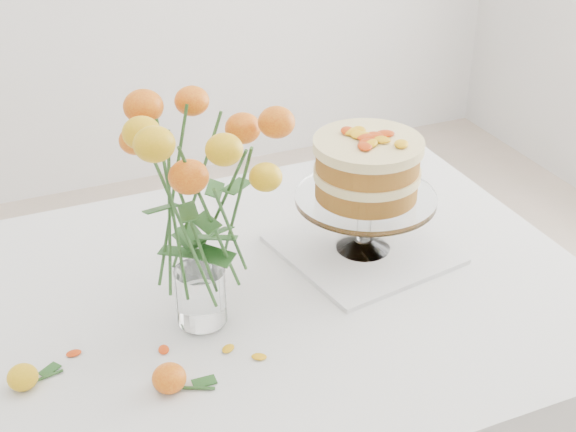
# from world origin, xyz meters

# --- Properties ---
(table) EXTENTS (1.43, 0.93, 0.76)m
(table) POSITION_xyz_m (0.00, 0.00, 0.67)
(table) COLOR tan
(table) RESTS_ON ground
(napkin) EXTENTS (0.35, 0.35, 0.01)m
(napkin) POSITION_xyz_m (0.33, 0.04, 0.76)
(napkin) COLOR silver
(napkin) RESTS_ON table
(cake_stand) EXTENTS (0.27, 0.27, 0.25)m
(cake_stand) POSITION_xyz_m (0.33, 0.04, 0.93)
(cake_stand) COLOR white
(cake_stand) RESTS_ON napkin
(rose_vase) EXTENTS (0.30, 0.30, 0.44)m
(rose_vase) POSITION_xyz_m (-0.04, -0.05, 1.02)
(rose_vase) COLOR white
(rose_vase) RESTS_ON table
(loose_rose_near) EXTENTS (0.09, 0.05, 0.04)m
(loose_rose_near) POSITION_xyz_m (-0.35, -0.10, 0.78)
(loose_rose_near) COLOR #F3AF15
(loose_rose_near) RESTS_ON table
(loose_rose_far) EXTENTS (0.09, 0.06, 0.05)m
(loose_rose_far) POSITION_xyz_m (-0.14, -0.20, 0.78)
(loose_rose_far) COLOR #D03E0A
(loose_rose_far) RESTS_ON table
(stray_petal_a) EXTENTS (0.03, 0.02, 0.00)m
(stray_petal_a) POSITION_xyz_m (-0.12, -0.10, 0.76)
(stray_petal_a) COLOR #F4AD0F
(stray_petal_a) RESTS_ON table
(stray_petal_b) EXTENTS (0.03, 0.02, 0.00)m
(stray_petal_b) POSITION_xyz_m (-0.02, -0.14, 0.76)
(stray_petal_b) COLOR #F4AD0F
(stray_petal_b) RESTS_ON table
(stray_petal_c) EXTENTS (0.03, 0.02, 0.00)m
(stray_petal_c) POSITION_xyz_m (0.02, -0.18, 0.76)
(stray_petal_c) COLOR #F4AD0F
(stray_petal_c) RESTS_ON table
(stray_petal_d) EXTENTS (0.03, 0.02, 0.00)m
(stray_petal_d) POSITION_xyz_m (-0.26, -0.05, 0.76)
(stray_petal_d) COLOR #F4AD0F
(stray_petal_d) RESTS_ON table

